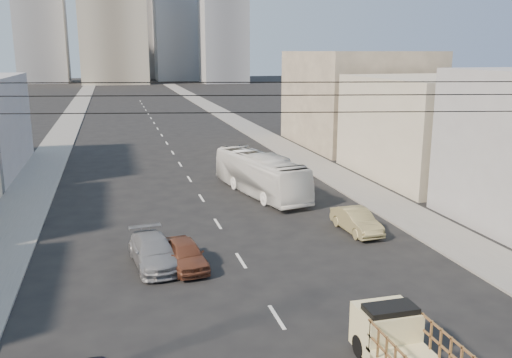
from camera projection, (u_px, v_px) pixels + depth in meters
name	position (u px, v px, depth m)	size (l,w,h in m)	color
sidewalk_left	(68.00, 124.00, 76.25)	(3.50, 180.00, 0.12)	slate
sidewalk_right	(231.00, 118.00, 82.12)	(3.50, 180.00, 0.12)	slate
lane_dashes	(164.00, 139.00, 63.21)	(0.15, 104.00, 0.01)	silver
flatbed_pickup	(403.00, 342.00, 17.03)	(1.95, 4.41, 1.90)	beige
city_bus	(260.00, 174.00, 38.53)	(2.47, 10.54, 2.94)	white
sedan_brown	(185.00, 254.00, 25.56)	(1.57, 3.90, 1.33)	brown
sedan_tan	(356.00, 221.00, 30.57)	(1.41, 4.04, 1.33)	#938756
sedan_grey	(154.00, 252.00, 25.81)	(1.94, 4.76, 1.38)	gray
overhead_wires	(361.00, 96.00, 12.71)	(23.01, 5.02, 0.72)	black
bldg_right_mid	(436.00, 128.00, 43.64)	(11.00, 14.00, 8.00)	#BBB097
bldg_right_far	(357.00, 99.00, 58.59)	(12.00, 16.00, 10.00)	gray
midrise_ne	(177.00, 22.00, 187.25)	(16.00, 16.00, 40.00)	gray
midrise_nw	(41.00, 29.00, 172.26)	(15.00, 15.00, 34.00)	gray
midrise_back	(140.00, 17.00, 197.91)	(18.00, 18.00, 44.00)	#969698
midrise_east	(223.00, 38.00, 172.82)	(14.00, 14.00, 28.00)	gray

